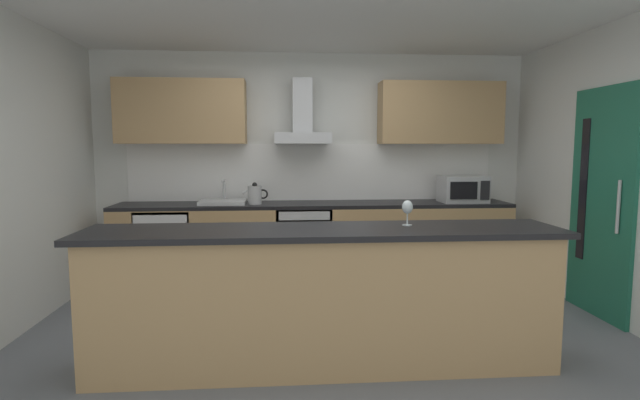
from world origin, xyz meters
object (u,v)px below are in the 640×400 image
Objects in this scene: oven at (303,242)px; refrigerator at (167,248)px; sink at (223,201)px; kettle at (255,195)px; range_hood at (302,123)px; microwave at (463,189)px; wine_glass at (407,208)px.

oven reaches higher than refrigerator.
oven is at bearing 0.10° from refrigerator.
kettle is (0.35, -0.04, 0.08)m from sink.
sink is (-0.88, 0.01, 0.47)m from oven.
refrigerator is 1.18× the size of range_hood.
microwave is 2.34m from kettle.
wine_glass is (0.64, -2.19, -0.69)m from range_hood.
wine_glass is (1.52, -2.07, 0.17)m from sink.
microwave is (1.81, -0.03, 0.59)m from oven.
refrigerator is (-1.49, -0.00, -0.03)m from oven.
refrigerator is 1.13m from kettle.
kettle is (-2.34, -0.01, -0.04)m from microwave.
microwave is at bearing -0.88° from oven.
sink is 1.24m from range_hood.
wine_glass reaches higher than refrigerator.
refrigerator is 4.78× the size of wine_glass.
sink reaches higher than refrigerator.
range_hood reaches higher than kettle.
refrigerator is at bearing 178.16° from kettle.
oven is 2.77× the size of kettle.
refrigerator is at bearing -178.72° from sink.
range_hood is at bearing 7.67° from sink.
refrigerator is 2.03m from range_hood.
range_hood is at bearing 175.03° from microwave.
range_hood is at bearing 17.13° from kettle.
range_hood is at bearing 90.00° from oven.
microwave is 2.34m from wine_glass.
refrigerator is at bearing 179.56° from microwave.
microwave reaches higher than sink.
microwave is 0.69× the size of range_hood.
range_hood is 2.38m from wine_glass.
wine_glass is at bearing -53.67° from sink.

